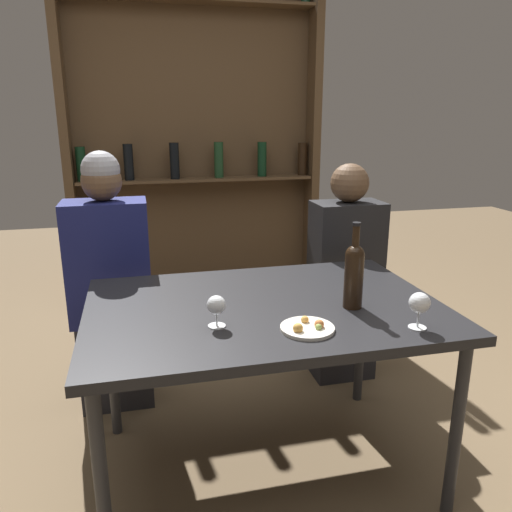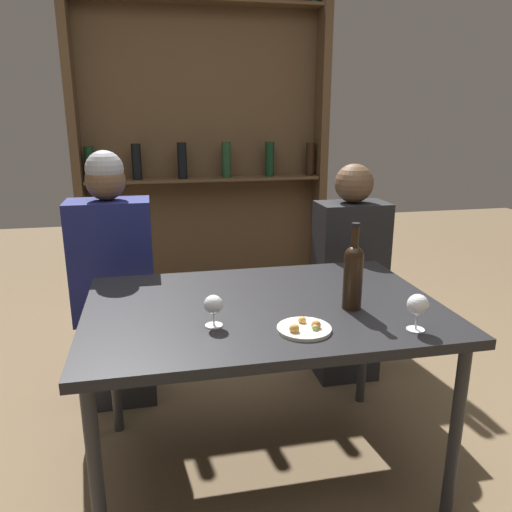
% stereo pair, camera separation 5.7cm
% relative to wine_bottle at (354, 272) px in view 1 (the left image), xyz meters
% --- Properties ---
extents(ground_plane, '(10.00, 10.00, 0.00)m').
position_rel_wine_bottle_xyz_m(ground_plane, '(-0.31, 0.11, -0.86)').
color(ground_plane, brown).
extents(dining_table, '(1.32, 0.90, 0.73)m').
position_rel_wine_bottle_xyz_m(dining_table, '(-0.31, 0.11, -0.19)').
color(dining_table, black).
rests_on(dining_table, ground_plane).
extents(wine_rack_wall, '(1.84, 0.21, 2.41)m').
position_rel_wine_bottle_xyz_m(wine_rack_wall, '(-0.31, 2.14, 0.35)').
color(wine_rack_wall, '#4C3823').
rests_on(wine_rack_wall, ground_plane).
extents(wine_bottle, '(0.07, 0.07, 0.32)m').
position_rel_wine_bottle_xyz_m(wine_bottle, '(0.00, 0.00, 0.00)').
color(wine_bottle, black).
rests_on(wine_bottle, dining_table).
extents(wine_glass_0, '(0.07, 0.07, 0.13)m').
position_rel_wine_bottle_xyz_m(wine_glass_0, '(0.13, -0.23, -0.05)').
color(wine_glass_0, silver).
rests_on(wine_glass_0, dining_table).
extents(wine_glass_1, '(0.06, 0.06, 0.11)m').
position_rel_wine_bottle_xyz_m(wine_glass_1, '(-0.52, -0.06, -0.06)').
color(wine_glass_1, silver).
rests_on(wine_glass_1, dining_table).
extents(food_plate_0, '(0.18, 0.18, 0.04)m').
position_rel_wine_bottle_xyz_m(food_plate_0, '(-0.23, -0.16, -0.13)').
color(food_plate_0, silver).
rests_on(food_plate_0, dining_table).
extents(seated_person_left, '(0.38, 0.22, 1.26)m').
position_rel_wine_bottle_xyz_m(seated_person_left, '(-0.90, 0.76, -0.26)').
color(seated_person_left, '#26262B').
rests_on(seated_person_left, ground_plane).
extents(seated_person_right, '(0.36, 0.22, 1.18)m').
position_rel_wine_bottle_xyz_m(seated_person_right, '(0.31, 0.76, -0.31)').
color(seated_person_right, '#26262B').
rests_on(seated_person_right, ground_plane).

